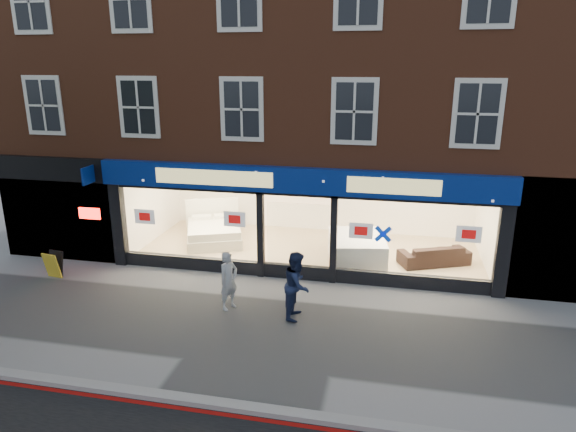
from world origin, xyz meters
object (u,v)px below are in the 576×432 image
(a_board, at_px, (54,265))
(sofa, at_px, (434,254))
(display_bed, at_px, (214,231))
(mattress_stack, at_px, (356,249))
(pedestrian_blue, at_px, (297,285))
(pedestrian_grey, at_px, (229,281))

(a_board, bearing_deg, sofa, 24.53)
(display_bed, distance_m, mattress_stack, 5.03)
(a_board, bearing_deg, mattress_stack, 26.69)
(pedestrian_blue, bearing_deg, pedestrian_grey, 88.80)
(mattress_stack, relative_size, sofa, 1.10)
(mattress_stack, bearing_deg, pedestrian_grey, -129.06)
(sofa, bearing_deg, display_bed, -28.29)
(mattress_stack, relative_size, pedestrian_blue, 1.38)
(display_bed, height_order, pedestrian_blue, pedestrian_blue)
(mattress_stack, height_order, pedestrian_blue, pedestrian_blue)
(sofa, xyz_separation_m, pedestrian_blue, (-3.47, -4.00, 0.44))
(mattress_stack, relative_size, pedestrian_grey, 1.53)
(display_bed, xyz_separation_m, pedestrian_grey, (2.03, -4.50, 0.31))
(sofa, height_order, pedestrian_blue, pedestrian_blue)
(sofa, distance_m, a_board, 11.26)
(sofa, distance_m, pedestrian_grey, 6.54)
(display_bed, relative_size, sofa, 1.29)
(mattress_stack, distance_m, sofa, 2.35)
(a_board, xyz_separation_m, pedestrian_blue, (7.36, -0.90, 0.45))
(mattress_stack, bearing_deg, display_bed, 169.61)
(display_bed, distance_m, pedestrian_grey, 4.94)
(display_bed, distance_m, a_board, 5.12)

